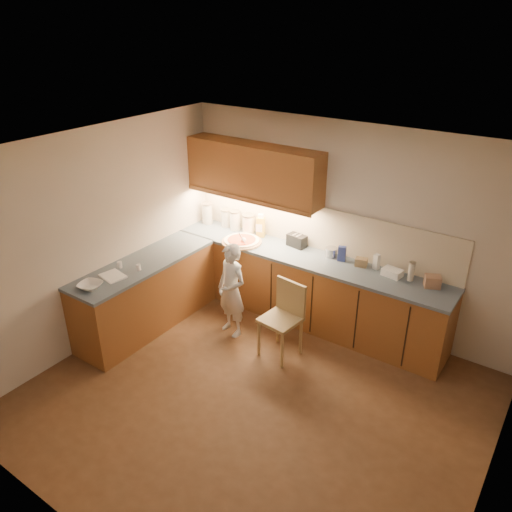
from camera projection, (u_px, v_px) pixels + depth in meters
The scene contains 24 objects.
room at pixel (253, 259), 4.55m from camera, with size 4.54×4.50×2.62m.
l_counter at pixel (250, 289), 6.48m from camera, with size 3.77×2.62×0.92m.
backsplash at pixel (318, 228), 6.41m from camera, with size 3.75×0.02×0.58m, color beige.
upper_cabinets at pixel (253, 171), 6.47m from camera, with size 1.95×0.36×0.73m.
pizza_on_board at pixel (242, 241), 6.68m from camera, with size 0.54×0.54×0.22m.
child at pixel (231, 290), 6.16m from camera, with size 0.45×0.29×1.22m, color silver.
wooden_chair at pixel (284, 314), 5.82m from camera, with size 0.46×0.46×0.92m.
mixing_bowl at pixel (90, 286), 5.57m from camera, with size 0.26×0.26×0.06m, color white.
canister_a at pixel (207, 213), 7.24m from camera, with size 0.16×0.16×0.31m.
canister_b at pixel (226, 218), 7.14m from camera, with size 0.15×0.15×0.26m.
canister_c at pixel (235, 220), 7.02m from camera, with size 0.15×0.15×0.29m.
canister_d at pixel (249, 224), 6.90m from camera, with size 0.17×0.17×0.28m.
oil_jug at pixel (261, 226), 6.81m from camera, with size 0.13×0.11×0.33m.
toaster at pixel (297, 241), 6.55m from camera, with size 0.27×0.18×0.17m.
steel_pot at pixel (331, 252), 6.29m from camera, with size 0.15×0.15×0.12m.
blue_box at pixel (342, 254), 6.17m from camera, with size 0.10×0.07×0.19m, color #303E90.
card_box_a at pixel (361, 262), 6.06m from camera, with size 0.14×0.10×0.10m, color tan.
white_bottle at pixel (377, 262), 5.97m from camera, with size 0.06×0.06×0.19m, color white.
flat_pack at pixel (392, 272), 5.83m from camera, with size 0.22×0.15×0.09m, color white.
tall_jar at pixel (411, 271), 5.70m from camera, with size 0.08×0.08×0.24m.
card_box_b at pixel (432, 281), 5.59m from camera, with size 0.17×0.14×0.14m, color tan.
dough_cloth at pixel (113, 276), 5.82m from camera, with size 0.29×0.23×0.02m, color white.
spice_jar_a at pixel (120, 265), 6.02m from camera, with size 0.06×0.06×0.08m, color silver.
spice_jar_b at pixel (139, 267), 5.97m from camera, with size 0.05×0.05×0.07m, color white.
Camera 1 is at (2.34, -3.33, 3.71)m, focal length 35.00 mm.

